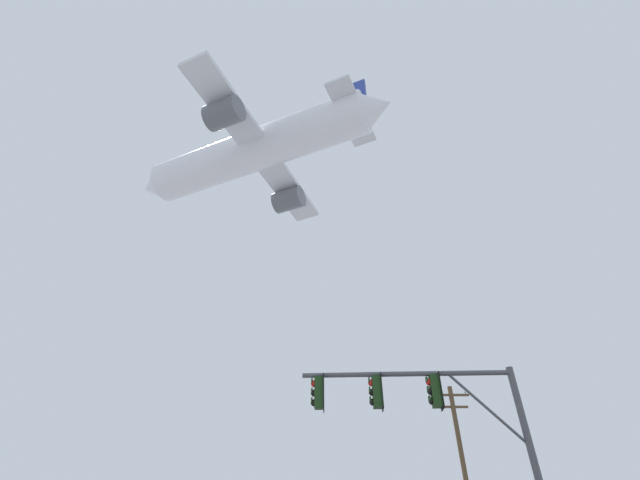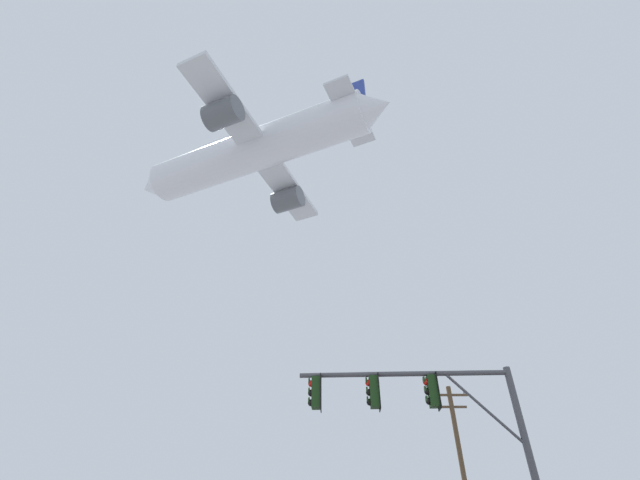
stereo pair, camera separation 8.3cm
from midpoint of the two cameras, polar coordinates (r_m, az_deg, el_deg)
signal_pole_near at (r=13.57m, az=14.55°, el=-21.74°), size 6.34×0.60×6.17m
utility_pole at (r=28.05m, az=18.45°, el=-27.23°), size 2.20×0.28×9.97m
airplane at (r=43.73m, az=-8.69°, el=11.59°), size 26.99×20.85×7.66m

